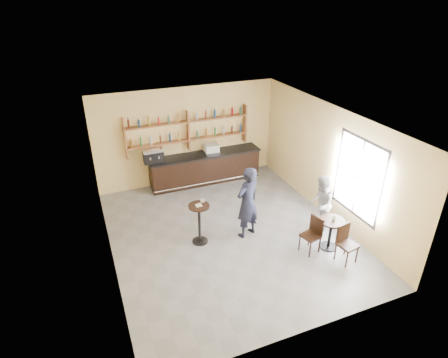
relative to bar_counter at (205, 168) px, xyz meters
name	(u,v)px	position (x,y,z in m)	size (l,w,h in m)	color
floor	(228,234)	(-0.47, -3.15, -0.51)	(7.00, 7.00, 0.00)	slate
ceiling	(229,120)	(-0.47, -3.15, 2.69)	(7.00, 7.00, 0.00)	white
wall_back	(187,136)	(-0.47, 0.35, 1.09)	(7.00, 7.00, 0.00)	#F0D088
wall_front	(307,269)	(-0.47, -6.65, 1.09)	(7.00, 7.00, 0.00)	#F0D088
wall_left	(104,205)	(-3.47, -3.15, 1.09)	(7.00, 7.00, 0.00)	#F0D088
wall_right	(329,163)	(2.53, -3.15, 1.09)	(7.00, 7.00, 0.00)	#F0D088
window_pane	(358,178)	(2.53, -4.35, 1.19)	(2.00, 2.00, 0.00)	white
window_frame	(358,178)	(2.52, -4.35, 1.19)	(0.04, 1.70, 2.10)	black
shelf_unit	(188,131)	(-0.47, 0.22, 1.30)	(4.00, 0.26, 1.40)	brown
liquor_bottles	(188,126)	(-0.47, 0.22, 1.47)	(3.68, 0.10, 1.00)	#8C5919
bar_counter	(205,168)	(0.00, 0.00, 0.00)	(3.77, 0.74, 1.02)	black
espresso_machine	(153,155)	(-1.70, 0.00, 0.73)	(0.62, 0.40, 0.45)	black
pastry_case	(211,149)	(0.23, 0.00, 0.65)	(0.47, 0.38, 0.28)	silver
pedestal_table	(199,224)	(-1.28, -3.17, 0.04)	(0.54, 0.54, 1.10)	black
napkin	(199,205)	(-1.28, -3.17, 0.59)	(0.15, 0.15, 0.00)	white
donut	(199,205)	(-1.27, -3.18, 0.62)	(0.12, 0.12, 0.04)	#E09852
cup_pedestal	(203,201)	(-1.14, -3.07, 0.64)	(0.12, 0.12, 0.10)	white
man_main	(247,203)	(-0.02, -3.33, 0.48)	(0.72, 0.47, 1.98)	black
cafe_table	(330,234)	(1.68, -4.62, -0.10)	(0.65, 0.65, 0.82)	black
cup_cafe	(334,218)	(1.73, -4.62, 0.36)	(0.10, 0.10, 0.10)	white
chair_west	(311,236)	(1.13, -4.57, -0.04)	(0.41, 0.41, 0.94)	black
chair_south	(348,245)	(1.73, -5.22, -0.03)	(0.41, 0.41, 0.96)	black
patron_second	(320,204)	(1.88, -3.85, 0.29)	(0.78, 0.61, 1.60)	gray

